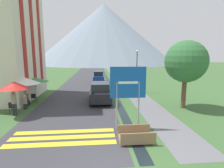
% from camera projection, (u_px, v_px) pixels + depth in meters
% --- Properties ---
extents(ground_plane, '(160.00, 160.00, 0.00)m').
position_uv_depth(ground_plane, '(101.00, 84.00, 26.28)').
color(ground_plane, '#3D6033').
extents(road, '(6.40, 60.00, 0.01)m').
position_uv_depth(road, '(88.00, 76.00, 35.89)').
color(road, '#38383D').
rests_on(road, ground_plane).
extents(footpath, '(2.20, 60.00, 0.01)m').
position_uv_depth(footpath, '(117.00, 76.00, 36.43)').
color(footpath, slate).
rests_on(footpath, ground_plane).
extents(drainage_channel, '(0.60, 60.00, 0.00)m').
position_uv_depth(drainage_channel, '(106.00, 76.00, 36.22)').
color(drainage_channel, black).
rests_on(drainage_channel, ground_plane).
extents(crosswalk_marking, '(5.44, 1.84, 0.01)m').
position_uv_depth(crosswalk_marking, '(63.00, 137.00, 9.09)').
color(crosswalk_marking, yellow).
rests_on(crosswalk_marking, ground_plane).
extents(mountain_distant, '(71.60, 71.60, 30.44)m').
position_uv_depth(mountain_distant, '(104.00, 34.00, 91.46)').
color(mountain_distant, gray).
rests_on(mountain_distant, ground_plane).
extents(hotel_building, '(5.62, 8.34, 12.24)m').
position_uv_depth(hotel_building, '(4.00, 30.00, 16.53)').
color(hotel_building, beige).
rests_on(hotel_building, ground_plane).
extents(road_sign, '(2.06, 0.11, 3.61)m').
position_uv_depth(road_sign, '(128.00, 88.00, 9.90)').
color(road_sign, '#9E9EA3').
rests_on(road_sign, ground_plane).
extents(footbridge, '(1.70, 1.10, 0.65)m').
position_uv_depth(footbridge, '(136.00, 137.00, 8.70)').
color(footbridge, '#846647').
rests_on(footbridge, ground_plane).
extents(parked_car_near, '(1.91, 3.98, 1.82)m').
position_uv_depth(parked_car_near, '(100.00, 92.00, 15.84)').
color(parked_car_near, black).
rests_on(parked_car_near, ground_plane).
extents(parked_car_far, '(1.75, 4.08, 1.82)m').
position_uv_depth(parked_car_far, '(98.00, 77.00, 27.46)').
color(parked_car_far, navy).
rests_on(parked_car_far, ground_plane).
extents(cafe_chair_far_right, '(0.40, 0.40, 0.85)m').
position_uv_depth(cafe_chair_far_right, '(34.00, 97.00, 15.70)').
color(cafe_chair_far_right, black).
rests_on(cafe_chair_far_right, ground_plane).
extents(cafe_chair_middle, '(0.40, 0.40, 0.85)m').
position_uv_depth(cafe_chair_middle, '(26.00, 101.00, 14.53)').
color(cafe_chair_middle, black).
rests_on(cafe_chair_middle, ground_plane).
extents(cafe_chair_near_left, '(0.40, 0.40, 0.85)m').
position_uv_depth(cafe_chair_near_left, '(12.00, 107.00, 12.82)').
color(cafe_chair_near_left, black).
rests_on(cafe_chair_near_left, ground_plane).
extents(cafe_umbrella_front_red, '(1.98, 1.98, 2.45)m').
position_uv_depth(cafe_umbrella_front_red, '(14.00, 85.00, 12.05)').
color(cafe_umbrella_front_red, '#B7B2A8').
rests_on(cafe_umbrella_front_red, ground_plane).
extents(cafe_umbrella_middle_white, '(2.45, 2.45, 2.42)m').
position_uv_depth(cafe_umbrella_middle_white, '(25.00, 81.00, 14.50)').
color(cafe_umbrella_middle_white, '#B7B2A8').
rests_on(cafe_umbrella_middle_white, ground_plane).
extents(cafe_umbrella_rear_green, '(2.49, 2.49, 2.12)m').
position_uv_depth(cafe_umbrella_rear_green, '(35.00, 80.00, 16.78)').
color(cafe_umbrella_rear_green, '#B7B2A8').
rests_on(cafe_umbrella_rear_green, ground_plane).
extents(person_standing_terrace, '(0.32, 0.32, 1.78)m').
position_uv_depth(person_standing_terrace, '(14.00, 102.00, 12.22)').
color(person_standing_terrace, '#282833').
rests_on(person_standing_terrace, ground_plane).
extents(person_seated_far, '(0.32, 0.32, 1.21)m').
position_uv_depth(person_seated_far, '(25.00, 101.00, 13.74)').
color(person_seated_far, '#282833').
rests_on(person_seated_far, ground_plane).
extents(person_seated_near, '(0.32, 0.32, 1.22)m').
position_uv_depth(person_seated_near, '(28.00, 97.00, 14.98)').
color(person_seated_near, '#282833').
rests_on(person_seated_near, ground_plane).
extents(streetlamp, '(0.28, 0.28, 4.84)m').
position_uv_depth(streetlamp, '(137.00, 67.00, 19.83)').
color(streetlamp, '#515156').
rests_on(streetlamp, ground_plane).
extents(tree_by_path, '(3.29, 3.29, 5.40)m').
position_uv_depth(tree_by_path, '(186.00, 62.00, 13.66)').
color(tree_by_path, brown).
rests_on(tree_by_path, ground_plane).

